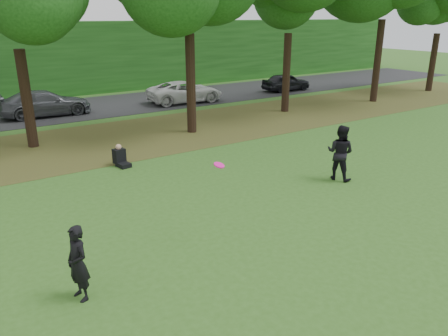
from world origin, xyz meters
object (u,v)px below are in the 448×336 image
frisbee (219,165)px  player_right (340,153)px  seated_person (120,158)px  player_left (78,263)px

frisbee → player_right: bearing=13.1°
player_right → seated_person: player_right is taller
player_left → player_right: (9.46, 1.90, 0.17)m
player_left → player_right: size_ratio=0.83×
player_right → seated_person: bearing=24.4°
player_left → frisbee: (3.67, 0.55, 1.19)m
frisbee → seated_person: frisbee is taller
player_right → frisbee: bearing=81.2°
player_left → seated_person: 8.30m
player_left → seated_person: (3.65, 7.44, -0.48)m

